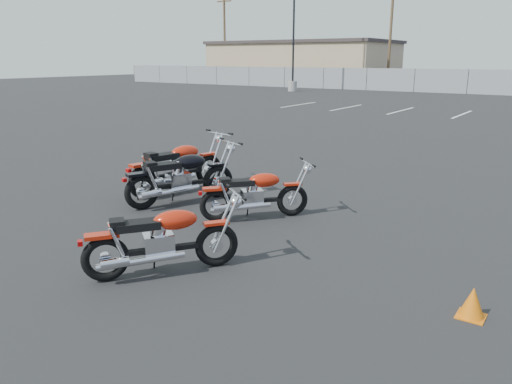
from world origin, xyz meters
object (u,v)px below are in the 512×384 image
Objects in this scene: motorcycle_front_red at (177,167)px; motorcycle_second_black at (181,177)px; motorcycle_rear_red at (162,240)px; motorcycle_third_red at (254,194)px.

motorcycle_second_black is at bearing -43.10° from motorcycle_front_red.
motorcycle_rear_red is (2.60, -3.09, -0.06)m from motorcycle_front_red.
motorcycle_front_red is 1.37× the size of motorcycle_third_red.
motorcycle_third_red is at bearing -14.65° from motorcycle_front_red.
motorcycle_front_red is 0.88m from motorcycle_second_black.
motorcycle_rear_red reaches higher than motorcycle_third_red.
motorcycle_second_black is 3.16m from motorcycle_rear_red.
motorcycle_rear_red is (1.96, -2.48, -0.05)m from motorcycle_second_black.
motorcycle_rear_red is at bearing -49.87° from motorcycle_front_red.
motorcycle_rear_red is at bearing -51.75° from motorcycle_second_black.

